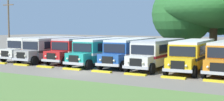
# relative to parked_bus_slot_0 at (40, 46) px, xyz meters

# --- Properties ---
(ground_plane) EXTENTS (220.00, 220.00, 0.00)m
(ground_plane) POSITION_rel_parked_bus_slot_0_xyz_m (11.57, -7.57, -1.58)
(ground_plane) COLOR slate
(foreground_grass_strip) EXTENTS (80.00, 8.65, 0.01)m
(foreground_grass_strip) POSITION_rel_parked_bus_slot_0_xyz_m (11.57, -15.14, -1.58)
(foreground_grass_strip) COLOR olive
(foreground_grass_strip) RESTS_ON ground_plane
(parked_bus_slot_0) EXTENTS (2.71, 10.84, 2.82)m
(parked_bus_slot_0) POSITION_rel_parked_bus_slot_0_xyz_m (0.00, 0.00, 0.00)
(parked_bus_slot_0) COLOR silver
(parked_bus_slot_0) RESTS_ON ground_plane
(parked_bus_slot_1) EXTENTS (2.70, 10.84, 2.82)m
(parked_bus_slot_1) POSITION_rel_parked_bus_slot_0_xyz_m (3.04, -0.56, 0.00)
(parked_bus_slot_1) COLOR #9E9993
(parked_bus_slot_1) RESTS_ON ground_plane
(parked_bus_slot_2) EXTENTS (2.75, 10.85, 2.82)m
(parked_bus_slot_2) POSITION_rel_parked_bus_slot_0_xyz_m (6.47, 0.31, 0.00)
(parked_bus_slot_2) COLOR red
(parked_bus_slot_2) RESTS_ON ground_plane
(parked_bus_slot_3) EXTENTS (2.71, 10.84, 2.82)m
(parked_bus_slot_3) POSITION_rel_parked_bus_slot_0_xyz_m (10.05, -0.56, 0.00)
(parked_bus_slot_3) COLOR teal
(parked_bus_slot_3) RESTS_ON ground_plane
(parked_bus_slot_4) EXTENTS (3.31, 10.93, 2.82)m
(parked_bus_slot_4) POSITION_rel_parked_bus_slot_0_xyz_m (13.05, 0.06, 0.00)
(parked_bus_slot_4) COLOR #23519E
(parked_bus_slot_4) RESTS_ON ground_plane
(parked_bus_slot_5) EXTENTS (2.82, 10.86, 2.82)m
(parked_bus_slot_5) POSITION_rel_parked_bus_slot_0_xyz_m (16.42, -0.36, 0.00)
(parked_bus_slot_5) COLOR silver
(parked_bus_slot_5) RESTS_ON ground_plane
(parked_bus_slot_6) EXTENTS (3.18, 10.91, 2.82)m
(parked_bus_slot_6) POSITION_rel_parked_bus_slot_0_xyz_m (19.89, -0.36, 0.00)
(parked_bus_slot_6) COLOR yellow
(parked_bus_slot_6) RESTS_ON ground_plane
(curb_wheelstop_0) EXTENTS (2.00, 0.36, 0.15)m
(curb_wheelstop_0) POSITION_rel_parked_bus_slot_0_xyz_m (-0.19, -6.34, -1.51)
(curb_wheelstop_0) COLOR yellow
(curb_wheelstop_0) RESTS_ON ground_plane
(curb_wheelstop_1) EXTENTS (2.00, 0.36, 0.15)m
(curb_wheelstop_1) POSITION_rel_parked_bus_slot_0_xyz_m (3.17, -6.34, -1.51)
(curb_wheelstop_1) COLOR yellow
(curb_wheelstop_1) RESTS_ON ground_plane
(curb_wheelstop_2) EXTENTS (2.00, 0.36, 0.15)m
(curb_wheelstop_2) POSITION_rel_parked_bus_slot_0_xyz_m (6.53, -6.34, -1.51)
(curb_wheelstop_2) COLOR yellow
(curb_wheelstop_2) RESTS_ON ground_plane
(curb_wheelstop_3) EXTENTS (2.00, 0.36, 0.15)m
(curb_wheelstop_3) POSITION_rel_parked_bus_slot_0_xyz_m (9.89, -6.34, -1.51)
(curb_wheelstop_3) COLOR yellow
(curb_wheelstop_3) RESTS_ON ground_plane
(curb_wheelstop_4) EXTENTS (2.00, 0.36, 0.15)m
(curb_wheelstop_4) POSITION_rel_parked_bus_slot_0_xyz_m (13.25, -6.34, -1.51)
(curb_wheelstop_4) COLOR yellow
(curb_wheelstop_4) RESTS_ON ground_plane
(curb_wheelstop_5) EXTENTS (2.00, 0.36, 0.15)m
(curb_wheelstop_5) POSITION_rel_parked_bus_slot_0_xyz_m (16.61, -6.34, -1.51)
(curb_wheelstop_5) COLOR yellow
(curb_wheelstop_5) RESTS_ON ground_plane
(curb_wheelstop_6) EXTENTS (2.00, 0.36, 0.15)m
(curb_wheelstop_6) POSITION_rel_parked_bus_slot_0_xyz_m (19.97, -6.34, -1.51)
(curb_wheelstop_6) COLOR yellow
(curb_wheelstop_6) RESTS_ON ground_plane
(curb_wheelstop_7) EXTENTS (2.00, 0.36, 0.15)m
(curb_wheelstop_7) POSITION_rel_parked_bus_slot_0_xyz_m (23.33, -6.34, -1.51)
(curb_wheelstop_7) COLOR yellow
(curb_wheelstop_7) RESTS_ON ground_plane
(broad_shade_tree) EXTENTS (15.18, 14.52, 10.88)m
(broad_shade_tree) POSITION_rel_parked_bus_slot_0_xyz_m (18.90, 12.21, 4.86)
(broad_shade_tree) COLOR brown
(broad_shade_tree) RESTS_ON ground_plane
(utility_pole) EXTENTS (1.80, 0.20, 7.45)m
(utility_pole) POSITION_rel_parked_bus_slot_0_xyz_m (-2.87, -2.50, 2.39)
(utility_pole) COLOR brown
(utility_pole) RESTS_ON ground_plane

